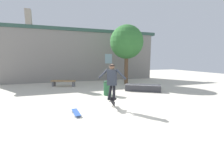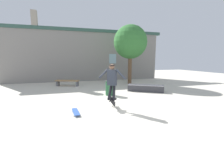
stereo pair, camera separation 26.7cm
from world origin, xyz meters
name	(u,v)px [view 2 (the right image)]	position (x,y,z in m)	size (l,w,h in m)	color
ground_plane	(113,111)	(0.00, 0.00, 0.00)	(40.00, 40.00, 0.00)	beige
building_backdrop	(86,55)	(-0.03, 8.85, 2.44)	(15.10, 0.52, 5.95)	gray
tree_right	(130,42)	(3.18, 5.92, 3.33)	(2.63, 2.63, 4.67)	brown
park_bench	(67,82)	(-1.73, 6.33, 0.33)	(1.80, 1.11, 0.45)	#99754C
skate_ledge	(146,88)	(2.99, 2.90, 0.21)	(2.15, 1.62, 0.42)	#38383D
trash_bin	(109,88)	(0.55, 2.56, 0.42)	(0.48, 0.48, 0.80)	#235633
skater	(112,79)	(0.03, 0.26, 1.22)	(0.95, 0.85, 1.44)	#282D38
skateboard_flipping	(112,101)	(0.06, 0.29, 0.29)	(0.44, 0.61, 0.63)	black
skateboard_resting	(76,112)	(-1.42, 0.08, 0.07)	(0.28, 0.85, 0.08)	#2D519E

